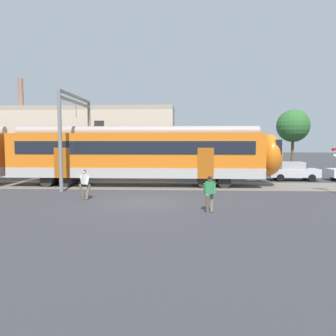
{
  "coord_description": "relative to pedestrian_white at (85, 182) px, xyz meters",
  "views": [
    {
      "loc": [
        2.16,
        -16.9,
        3.23
      ],
      "look_at": [
        1.11,
        3.05,
        1.6
      ],
      "focal_mm": 35.0,
      "sensor_mm": 36.0,
      "label": 1
    }
  ],
  "objects": [
    {
      "name": "ground_plane",
      "position": [
        3.42,
        -0.86,
        -0.96
      ],
      "size": [
        160.0,
        160.0,
        0.0
      ],
      "primitive_type": "plane",
      "color": "#38383D"
    },
    {
      "name": "pedestrian_green",
      "position": [
        6.69,
        -2.97,
        0.0
      ],
      "size": [
        0.57,
        0.63,
        1.67
      ],
      "color": "#6B6051",
      "rests_on": "ground"
    },
    {
      "name": "street_tree_right",
      "position": [
        17.5,
        19.36,
        3.96
      ],
      "size": [
        3.59,
        3.59,
        6.75
      ],
      "color": "brown",
      "rests_on": "ground"
    },
    {
      "name": "background_building",
      "position": [
        -4.69,
        13.24,
        2.24
      ],
      "size": [
        18.34,
        5.0,
        9.2
      ],
      "color": "beige",
      "rests_on": "ground"
    },
    {
      "name": "parked_car_silver",
      "position": [
        14.48,
        9.65,
        -0.18
      ],
      "size": [
        4.02,
        1.8,
        1.54
      ],
      "color": "#B7BABF",
      "rests_on": "ground"
    },
    {
      "name": "pedestrian_white",
      "position": [
        0.0,
        0.0,
        0.0
      ],
      "size": [
        0.67,
        0.46,
        1.67
      ],
      "color": "#6B6051",
      "rests_on": "ground"
    },
    {
      "name": "catenary_gantry",
      "position": [
        -2.37,
        5.91,
        3.35
      ],
      "size": [
        0.24,
        6.64,
        6.53
      ],
      "color": "gray",
      "rests_on": "ground"
    }
  ]
}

